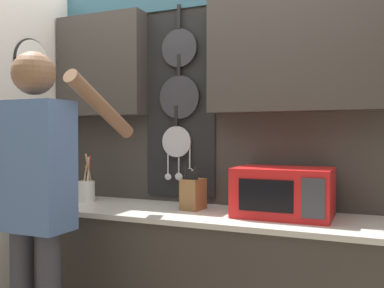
{
  "coord_description": "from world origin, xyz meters",
  "views": [
    {
      "loc": [
        1.04,
        -2.33,
        1.37
      ],
      "look_at": [
        -0.05,
        0.19,
        1.32
      ],
      "focal_mm": 40.0,
      "sensor_mm": 36.0,
      "label": 1
    }
  ],
  "objects_px": {
    "microwave": "(284,192)",
    "person": "(36,191)",
    "utensil_crock": "(86,189)",
    "knife_block": "(193,194)"
  },
  "relations": [
    {
      "from": "utensil_crock",
      "to": "person",
      "type": "distance_m",
      "value": 0.72
    },
    {
      "from": "microwave",
      "to": "knife_block",
      "type": "xyz_separation_m",
      "value": [
        -0.55,
        0.0,
        -0.04
      ]
    },
    {
      "from": "person",
      "to": "utensil_crock",
      "type": "bearing_deg",
      "value": 106.85
    },
    {
      "from": "utensil_crock",
      "to": "person",
      "type": "height_order",
      "value": "person"
    },
    {
      "from": "utensil_crock",
      "to": "person",
      "type": "bearing_deg",
      "value": -73.15
    },
    {
      "from": "knife_block",
      "to": "person",
      "type": "xyz_separation_m",
      "value": [
        -0.59,
        -0.68,
        0.06
      ]
    },
    {
      "from": "microwave",
      "to": "person",
      "type": "height_order",
      "value": "person"
    },
    {
      "from": "microwave",
      "to": "utensil_crock",
      "type": "relative_size",
      "value": 1.61
    },
    {
      "from": "knife_block",
      "to": "utensil_crock",
      "type": "relative_size",
      "value": 0.81
    },
    {
      "from": "microwave",
      "to": "knife_block",
      "type": "relative_size",
      "value": 1.99
    }
  ]
}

